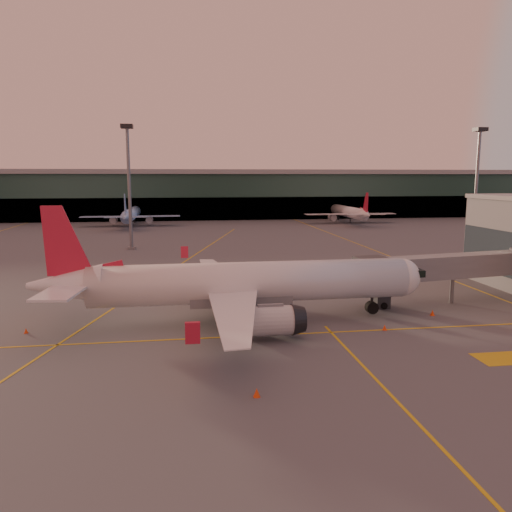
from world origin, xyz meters
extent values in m
plane|color=#4C4F54|center=(0.00, 0.00, 0.00)|extent=(600.00, 600.00, 0.00)
cube|color=gold|center=(0.00, 5.00, 0.01)|extent=(80.00, 0.25, 0.01)
cube|color=gold|center=(-10.00, 45.00, 0.01)|extent=(31.30, 115.98, 0.01)
cube|color=gold|center=(30.00, 70.00, 0.01)|extent=(0.25, 160.00, 0.01)
cube|color=gold|center=(5.00, -8.00, 0.01)|extent=(0.25, 30.00, 0.01)
cube|color=gold|center=(18.00, -4.00, 0.01)|extent=(6.00, 3.00, 0.01)
cube|color=#19382D|center=(0.00, 142.00, 8.00)|extent=(400.00, 18.00, 16.00)
cube|color=gray|center=(0.00, 142.00, 16.80)|extent=(400.00, 20.00, 1.60)
cube|color=black|center=(0.00, 133.50, 4.00)|extent=(400.00, 1.00, 8.00)
cube|color=#2D3D47|center=(33.05, 18.00, 5.00)|extent=(0.30, 21.60, 6.00)
cylinder|color=slate|center=(-20.00, 66.00, 12.50)|extent=(0.70, 0.70, 25.00)
cube|color=black|center=(-20.00, 66.00, 25.20)|extent=(2.40, 2.40, 0.80)
cube|color=slate|center=(-20.00, 66.00, 0.25)|extent=(1.60, 1.60, 0.50)
cylinder|color=slate|center=(55.00, 62.00, 12.50)|extent=(0.70, 0.70, 25.00)
cube|color=black|center=(55.00, 62.00, 25.20)|extent=(2.40, 2.40, 0.80)
cube|color=slate|center=(55.00, 62.00, 0.25)|extent=(1.60, 1.60, 0.50)
cylinder|color=white|center=(-2.21, 9.89, 4.25)|extent=(33.12, 4.58, 4.25)
sphere|color=white|center=(14.33, 10.05, 4.25)|extent=(4.16, 4.16, 4.16)
cube|color=black|center=(15.54, 10.07, 4.78)|extent=(1.94, 2.78, 0.74)
cone|color=white|center=(-20.76, 9.70, 4.56)|extent=(7.30, 4.11, 4.03)
cube|color=white|center=(-20.32, 6.07, 4.67)|extent=(4.29, 7.24, 0.21)
cylinder|color=silver|center=(-1.34, 3.44, 1.91)|extent=(4.46, 2.80, 2.76)
cylinder|color=black|center=(-4.60, 7.10, 0.96)|extent=(1.93, 1.51, 1.91)
cylinder|color=black|center=(-4.60, 7.10, 1.54)|extent=(0.38, 0.38, 1.17)
cube|color=white|center=(-20.40, 13.34, 4.67)|extent=(4.41, 7.29, 0.21)
cylinder|color=silver|center=(-1.47, 16.35, 1.91)|extent=(4.46, 2.80, 2.76)
cylinder|color=black|center=(-4.66, 12.62, 0.96)|extent=(1.93, 1.51, 1.91)
cylinder|color=black|center=(-4.66, 12.62, 1.54)|extent=(0.38, 0.38, 1.17)
cube|color=slate|center=(-3.42, 9.88, 2.87)|extent=(10.52, 3.50, 1.70)
cylinder|color=black|center=(11.10, 10.02, 0.96)|extent=(1.35, 0.86, 1.34)
cube|color=slate|center=(22.78, 14.07, 4.55)|extent=(22.88, 6.41, 2.70)
cube|color=#2D3035|center=(12.06, 12.75, 4.55)|extent=(3.93, 3.93, 3.00)
cube|color=#2D3035|center=(13.56, 13.65, 1.20)|extent=(1.60, 2.40, 2.40)
cylinder|color=black|center=(13.56, 12.55, 0.40)|extent=(0.80, 0.40, 0.80)
cylinder|color=black|center=(13.56, 14.75, 0.40)|extent=(0.80, 0.40, 0.80)
cylinder|color=slate|center=(22.78, 14.07, 1.62)|extent=(0.50, 0.50, 3.25)
cube|color=#A62D17|center=(-2.21, 14.41, 0.70)|extent=(3.57, 3.12, 1.40)
cube|color=silver|center=(-2.48, 14.50, 2.89)|extent=(5.88, 4.04, 2.61)
cylinder|color=black|center=(-4.17, 13.93, 0.42)|extent=(0.90, 0.59, 0.84)
cylinder|color=black|center=(-1.02, 12.78, 0.42)|extent=(0.90, 0.59, 0.84)
cone|color=#EF400C|center=(17.80, 9.18, 0.31)|extent=(0.49, 0.49, 0.63)
cube|color=#EF400C|center=(17.80, 9.18, 0.02)|extent=(0.43, 0.43, 0.03)
cone|color=#EF400C|center=(-24.59, 9.09, 0.25)|extent=(0.39, 0.39, 0.50)
cube|color=#EF400C|center=(-24.59, 9.09, 0.01)|extent=(0.34, 0.34, 0.03)
cone|color=#EF400C|center=(-4.35, -8.29, 0.32)|extent=(0.50, 0.50, 0.64)
cube|color=#EF400C|center=(-4.35, -8.29, 0.02)|extent=(0.43, 0.43, 0.03)
cone|color=#EF400C|center=(10.50, 4.92, 0.28)|extent=(0.44, 0.44, 0.56)
cube|color=#EF400C|center=(10.50, 4.92, 0.02)|extent=(0.38, 0.38, 0.03)
camera|label=1|loc=(-9.14, -40.59, 15.14)|focal=35.00mm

